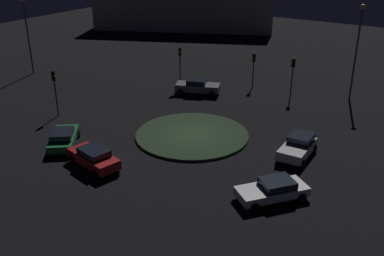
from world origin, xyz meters
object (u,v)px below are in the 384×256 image
object	(u,v)px
car_green	(63,138)
traffic_light_north	(55,84)
car_white	(273,190)
streetlamp_north	(26,24)
store_building	(185,2)
car_grey	(198,87)
car_silver	(298,147)
traffic_light_northeast	(180,59)
car_red	(94,157)
traffic_light_east_near	(254,63)
streetlamp_southeast_near	(358,43)
traffic_light_east	(293,70)

from	to	relation	value
car_green	traffic_light_north	world-z (taller)	traffic_light_north
car_white	streetlamp_north	bearing A→B (deg)	-67.96
car_green	store_building	bearing A→B (deg)	-16.07
car_green	store_building	world-z (taller)	store_building
streetlamp_north	store_building	xyz separation A→B (m)	(33.79, 0.40, -1.47)
car_grey	traffic_light_north	size ratio (longest dim) A/B	1.14
car_silver	store_building	size ratio (longest dim) A/B	0.12
car_silver	car_green	world-z (taller)	car_silver
car_white	streetlamp_north	xyz separation A→B (m)	(10.29, 35.20, 5.17)
traffic_light_northeast	traffic_light_north	size ratio (longest dim) A/B	1.04
traffic_light_northeast	streetlamp_north	size ratio (longest dim) A/B	0.50
car_grey	car_red	size ratio (longest dim) A/B	1.06
traffic_light_northeast	streetlamp_north	distance (m)	18.78
car_red	traffic_light_east_near	size ratio (longest dim) A/B	1.23
traffic_light_east_near	streetlamp_north	size ratio (longest dim) A/B	0.42
car_white	streetlamp_north	distance (m)	37.04
store_building	car_grey	bearing A→B (deg)	101.09
traffic_light_east_near	traffic_light_north	size ratio (longest dim) A/B	0.88
car_grey	streetlamp_north	distance (m)	21.62
car_silver	streetlamp_north	world-z (taller)	streetlamp_north
car_grey	traffic_light_northeast	distance (m)	3.64
car_green	streetlamp_southeast_near	world-z (taller)	streetlamp_southeast_near
car_white	store_building	bearing A→B (deg)	-102.75
car_red	streetlamp_north	world-z (taller)	streetlamp_north
car_white	car_red	bearing A→B (deg)	-38.05
car_red	traffic_light_east	bearing A→B (deg)	-93.71
car_silver	streetlamp_southeast_near	size ratio (longest dim) A/B	0.42
car_grey	traffic_light_north	distance (m)	14.36
traffic_light_northeast	traffic_light_east	bearing A→B (deg)	67.41
car_green	car_silver	bearing A→B (deg)	-101.21
car_green	traffic_light_northeast	bearing A→B (deg)	-36.97
car_green	streetlamp_north	distance (m)	22.48
car_grey	car_white	world-z (taller)	car_grey
car_green	car_red	size ratio (longest dim) A/B	0.99
traffic_light_northeast	car_green	bearing A→B (deg)	-37.04
traffic_light_east	car_green	bearing A→B (deg)	-13.80
streetlamp_north	car_white	bearing A→B (deg)	-106.29
traffic_light_northeast	streetlamp_north	xyz separation A→B (m)	(-4.96, 17.91, 2.71)
traffic_light_east_near	car_silver	bearing A→B (deg)	31.94
car_silver	streetlamp_southeast_near	bearing A→B (deg)	178.53
streetlamp_southeast_near	store_building	size ratio (longest dim) A/B	0.29
car_silver	traffic_light_northeast	size ratio (longest dim) A/B	0.88
car_silver	car_green	xyz separation A→B (m)	(-8.23, 16.12, -0.07)
car_red	traffic_light_east	distance (m)	22.49
car_green	traffic_light_east_near	size ratio (longest dim) A/B	1.22
car_grey	streetlamp_southeast_near	xyz separation A→B (m)	(6.87, -13.79, 4.94)
traffic_light_east_near	traffic_light_north	distance (m)	20.58
traffic_light_north	streetlamp_north	size ratio (longest dim) A/B	0.48
car_white	streetlamp_southeast_near	distance (m)	21.94
traffic_light_east	car_grey	bearing A→B (deg)	-50.61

